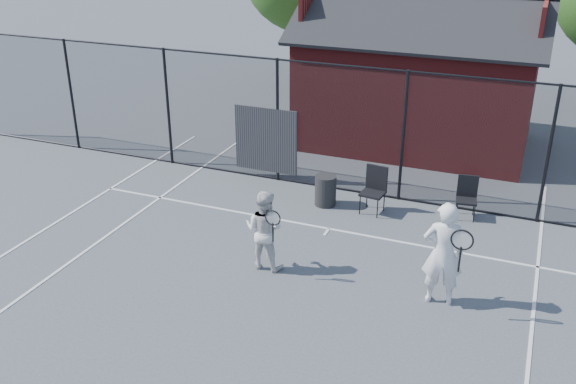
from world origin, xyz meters
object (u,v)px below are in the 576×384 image
at_px(chair_left, 373,191).
at_px(waste_bin, 325,190).
at_px(clubhouse, 418,86).
at_px(player_front, 443,254).
at_px(chair_right, 467,199).
at_px(player_back, 264,229).

distance_m(chair_left, waste_bin, 1.09).
relative_size(clubhouse, chair_left, 6.42).
height_order(player_front, chair_right, player_front).
height_order(player_front, player_back, player_front).
bearing_deg(waste_bin, player_back, -93.37).
height_order(player_back, chair_left, player_back).
bearing_deg(chair_left, waste_bin, -173.64).
distance_m(player_back, chair_left, 3.22).
relative_size(chair_left, chair_right, 1.12).
height_order(player_back, chair_right, player_back).
height_order(clubhouse, player_front, clubhouse).
distance_m(player_back, waste_bin, 2.99).
distance_m(chair_right, waste_bin, 3.05).
bearing_deg(player_back, clubhouse, 81.75).
bearing_deg(clubhouse, player_back, -98.25).
relative_size(player_front, player_back, 1.21).
bearing_deg(player_back, player_front, 0.79).
xyz_separation_m(clubhouse, player_back, (-1.14, -7.86, -0.84)).
xyz_separation_m(chair_left, waste_bin, (-1.08, 0.00, -0.16)).
relative_size(clubhouse, waste_bin, 9.35).
distance_m(player_front, player_back, 3.22).
bearing_deg(waste_bin, clubhouse, 78.86).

